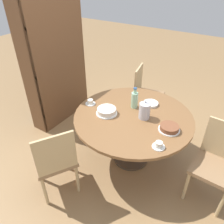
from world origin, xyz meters
TOP-DOWN VIEW (x-y plane):
  - ground_plane at (0.00, 0.00)m, footprint 14.00×14.00m
  - dining_table at (0.00, 0.00)m, footprint 1.40×1.40m
  - chair_a at (0.02, -0.98)m, footprint 0.44×0.44m
  - chair_b at (0.94, 0.27)m, footprint 0.50×0.50m
  - chair_c at (-0.88, 0.44)m, footprint 0.57×0.57m
  - bookshelf at (0.28, 1.48)m, footprint 1.04×0.28m
  - coffee_pot at (0.03, -0.12)m, footprint 0.13×0.13m
  - water_bottle at (0.16, 0.08)m, footprint 0.08×0.08m
  - cake_main at (-0.14, 0.29)m, footprint 0.25×0.25m
  - cake_second at (-0.04, -0.45)m, footprint 0.23×0.23m
  - cup_a at (-0.34, -0.46)m, footprint 0.13×0.13m
  - cup_b at (-0.07, 0.58)m, footprint 0.13×0.13m
  - plate_stack at (0.33, -0.07)m, footprint 0.19×0.19m

SIDE VIEW (x-z plane):
  - ground_plane at x=0.00m, z-range 0.00..0.00m
  - chair_a at x=0.02m, z-range 0.04..0.94m
  - chair_b at x=0.94m, z-range 0.04..0.94m
  - chair_c at x=-0.88m, z-range 0.04..0.94m
  - dining_table at x=0.00m, z-range 0.25..0.96m
  - plate_stack at x=0.33m, z-range 0.71..0.74m
  - cup_a at x=-0.34m, z-range 0.70..0.77m
  - cup_b at x=-0.07m, z-range 0.70..0.77m
  - cake_second at x=-0.04m, z-range 0.71..0.77m
  - cake_main at x=-0.14m, z-range 0.71..0.78m
  - coffee_pot at x=0.03m, z-range 0.70..0.93m
  - water_bottle at x=0.16m, z-range 0.69..0.95m
  - bookshelf at x=0.28m, z-range -0.08..1.82m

